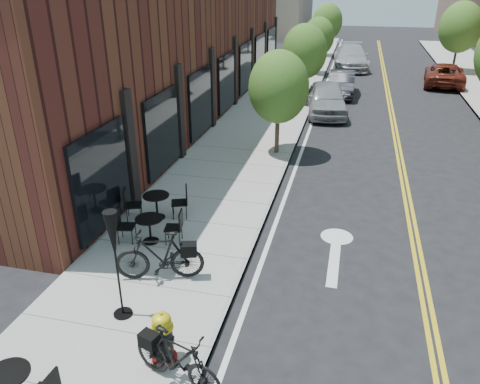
% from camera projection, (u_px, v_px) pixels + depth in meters
% --- Properties ---
extents(ground, '(120.00, 120.00, 0.00)m').
position_uv_depth(ground, '(233.00, 302.00, 9.92)').
color(ground, black).
rests_on(ground, ground).
extents(sidewalk_near, '(4.00, 70.00, 0.12)m').
position_uv_depth(sidewalk_near, '(247.00, 142.00, 19.12)').
color(sidewalk_near, '#9E9B93').
rests_on(sidewalk_near, ground).
extents(building_near, '(5.00, 28.00, 7.00)m').
position_uv_depth(building_near, '(174.00, 39.00, 22.15)').
color(building_near, '#411815').
rests_on(building_near, ground).
extents(tree_near_a, '(2.20, 2.20, 3.81)m').
position_uv_depth(tree_near_a, '(279.00, 87.00, 16.86)').
color(tree_near_a, '#382B1E').
rests_on(tree_near_a, sidewalk_near).
extents(tree_near_b, '(2.30, 2.30, 3.98)m').
position_uv_depth(tree_near_b, '(305.00, 52.00, 23.86)').
color(tree_near_b, '#382B1E').
rests_on(tree_near_b, sidewalk_near).
extents(tree_near_c, '(2.10, 2.10, 3.67)m').
position_uv_depth(tree_near_c, '(318.00, 37.00, 30.97)').
color(tree_near_c, '#382B1E').
rests_on(tree_near_c, sidewalk_near).
extents(tree_near_d, '(2.40, 2.40, 4.11)m').
position_uv_depth(tree_near_d, '(327.00, 22.00, 37.90)').
color(tree_near_d, '#382B1E').
rests_on(tree_near_d, sidewalk_near).
extents(tree_far_c, '(2.80, 2.80, 4.62)m').
position_uv_depth(tree_far_c, '(461.00, 27.00, 31.41)').
color(tree_far_c, '#382B1E').
rests_on(tree_far_c, sidewalk_far).
extents(fire_hydrant, '(0.51, 0.51, 1.03)m').
position_uv_depth(fire_hydrant, '(163.00, 338.00, 8.09)').
color(fire_hydrant, maroon).
rests_on(fire_hydrant, sidewalk_near).
extents(bicycle_left, '(2.04, 1.10, 1.18)m').
position_uv_depth(bicycle_left, '(159.00, 256.00, 10.25)').
color(bicycle_left, black).
rests_on(bicycle_left, sidewalk_near).
extents(bicycle_right, '(1.83, 1.01, 1.06)m').
position_uv_depth(bicycle_right, '(177.00, 359.00, 7.58)').
color(bicycle_right, black).
rests_on(bicycle_right, sidewalk_near).
extents(bistro_set_b, '(1.73, 0.99, 0.91)m').
position_uv_depth(bistro_set_b, '(156.00, 203.00, 12.90)').
color(bistro_set_b, black).
rests_on(bistro_set_b, sidewalk_near).
extents(bistro_set_c, '(1.66, 0.82, 0.88)m').
position_uv_depth(bistro_set_c, '(150.00, 226.00, 11.75)').
color(bistro_set_c, black).
rests_on(bistro_set_c, sidewalk_near).
extents(patio_umbrella, '(0.38, 0.38, 2.32)m').
position_uv_depth(patio_umbrella, '(114.00, 243.00, 8.67)').
color(patio_umbrella, black).
rests_on(patio_umbrella, sidewalk_near).
extents(parked_car_a, '(2.40, 4.75, 1.55)m').
position_uv_depth(parked_car_a, '(327.00, 99.00, 22.88)').
color(parked_car_a, gray).
rests_on(parked_car_a, ground).
extents(parked_car_b, '(1.47, 4.06, 1.33)m').
position_uv_depth(parked_car_b, '(341.00, 84.00, 26.46)').
color(parked_car_b, black).
rests_on(parked_car_b, ground).
extents(parked_car_c, '(2.81, 5.87, 1.65)m').
position_uv_depth(parked_car_c, '(351.00, 57.00, 33.95)').
color(parked_car_c, '#A6A7AB').
rests_on(parked_car_c, ground).
extents(parked_car_far, '(2.79, 5.12, 1.36)m').
position_uv_depth(parked_car_far, '(445.00, 74.00, 28.86)').
color(parked_car_far, maroon).
rests_on(parked_car_far, ground).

